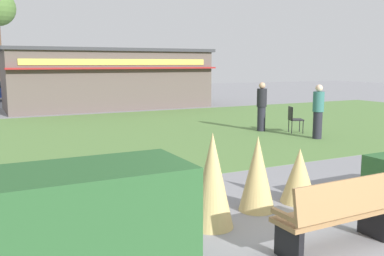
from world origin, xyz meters
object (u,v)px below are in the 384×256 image
(park_bench, at_px, (339,213))
(cafe_chair_east, at_px, (293,117))
(parked_car_center_slot, at_px, (80,88))
(person_strolling, at_px, (318,111))
(parked_car_east_slot, at_px, (158,86))
(food_kiosk, at_px, (108,78))
(person_standing, at_px, (262,106))

(park_bench, relative_size, cafe_chair_east, 1.92)
(park_bench, relative_size, parked_car_center_slot, 0.40)
(person_strolling, bearing_deg, park_bench, 32.71)
(park_bench, relative_size, person_strolling, 1.01)
(parked_car_center_slot, distance_m, parked_car_east_slot, 5.75)
(park_bench, distance_m, parked_car_east_slot, 26.92)
(park_bench, relative_size, food_kiosk, 0.16)
(parked_car_east_slot, bearing_deg, park_bench, -107.67)
(food_kiosk, xyz_separation_m, parked_car_east_slot, (5.81, 7.03, -0.91))
(parked_car_center_slot, xyz_separation_m, parked_car_east_slot, (5.75, -0.00, 0.00))
(park_bench, bearing_deg, food_kiosk, 82.77)
(cafe_chair_east, height_order, parked_car_center_slot, parked_car_center_slot)
(food_kiosk, bearing_deg, person_standing, -76.56)
(park_bench, relative_size, parked_car_east_slot, 0.39)
(person_standing, height_order, parked_car_east_slot, person_standing)
(cafe_chair_east, distance_m, parked_car_center_slot, 18.48)
(park_bench, bearing_deg, person_strolling, 48.55)
(food_kiosk, distance_m, parked_car_east_slot, 9.17)
(park_bench, xyz_separation_m, food_kiosk, (2.36, 18.61, 1.07))
(park_bench, distance_m, cafe_chair_east, 9.30)
(food_kiosk, bearing_deg, cafe_chair_east, -73.98)
(park_bench, xyz_separation_m, person_standing, (4.84, 8.26, 0.38))
(park_bench, distance_m, person_standing, 9.58)
(person_standing, bearing_deg, park_bench, 123.64)
(park_bench, relative_size, person_standing, 1.01)
(cafe_chair_east, bearing_deg, parked_car_east_slot, 81.87)
(park_bench, height_order, parked_car_east_slot, parked_car_east_slot)
(person_strolling, height_order, parked_car_center_slot, person_strolling)
(food_kiosk, relative_size, cafe_chair_east, 11.79)
(park_bench, bearing_deg, cafe_chair_east, 53.19)
(park_bench, distance_m, parked_car_center_slot, 25.76)
(park_bench, height_order, food_kiosk, food_kiosk)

